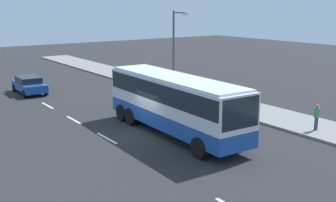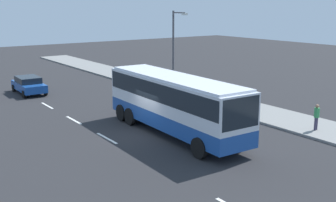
# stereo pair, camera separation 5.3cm
# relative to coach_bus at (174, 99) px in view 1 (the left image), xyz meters

# --- Properties ---
(ground_plane) EXTENTS (120.00, 120.00, 0.00)m
(ground_plane) POSITION_rel_coach_bus_xyz_m (-1.07, -1.43, -2.17)
(ground_plane) COLOR #28282B
(sidewalk_curb) EXTENTS (80.00, 4.00, 0.15)m
(sidewalk_curb) POSITION_rel_coach_bus_xyz_m (-1.07, 7.88, -2.10)
(sidewalk_curb) COLOR gray
(sidewalk_curb) RESTS_ON ground_plane
(lane_centreline) EXTENTS (40.01, 0.16, 0.01)m
(lane_centreline) POSITION_rel_coach_bus_xyz_m (3.09, -3.65, -2.17)
(lane_centreline) COLOR white
(lane_centreline) RESTS_ON ground_plane
(coach_bus) EXTENTS (11.34, 3.07, 3.50)m
(coach_bus) POSITION_rel_coach_bus_xyz_m (0.00, 0.00, 0.00)
(coach_bus) COLOR #1E4C9E
(coach_bus) RESTS_ON ground_plane
(car_blue_saloon) EXTENTS (4.54, 2.10, 1.47)m
(car_blue_saloon) POSITION_rel_coach_bus_xyz_m (-16.87, -3.32, -1.39)
(car_blue_saloon) COLOR #194799
(car_blue_saloon) RESTS_ON ground_plane
(pedestrian_near_curb) EXTENTS (0.32, 0.32, 1.59)m
(pedestrian_near_curb) POSITION_rel_coach_bus_xyz_m (4.68, 7.20, -1.11)
(pedestrian_near_curb) COLOR #38334C
(pedestrian_near_curb) RESTS_ON sidewalk_curb
(pedestrian_at_crossing) EXTENTS (0.32, 0.32, 1.65)m
(pedestrian_at_crossing) POSITION_rel_coach_bus_xyz_m (-0.27, 6.85, -1.07)
(pedestrian_at_crossing) COLOR #38334C
(pedestrian_at_crossing) RESTS_ON sidewalk_curb
(street_lamp) EXTENTS (1.82, 0.24, 6.95)m
(street_lamp) POSITION_rel_coach_bus_xyz_m (-8.26, 6.11, 1.98)
(street_lamp) COLOR #47474C
(street_lamp) RESTS_ON sidewalk_curb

